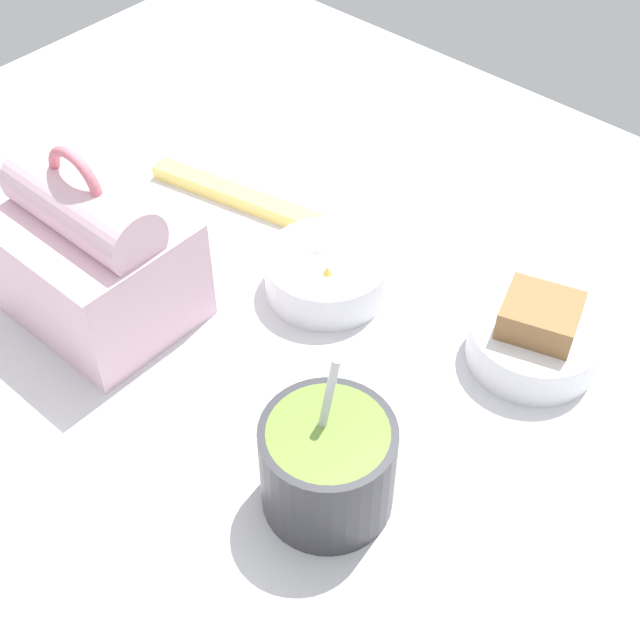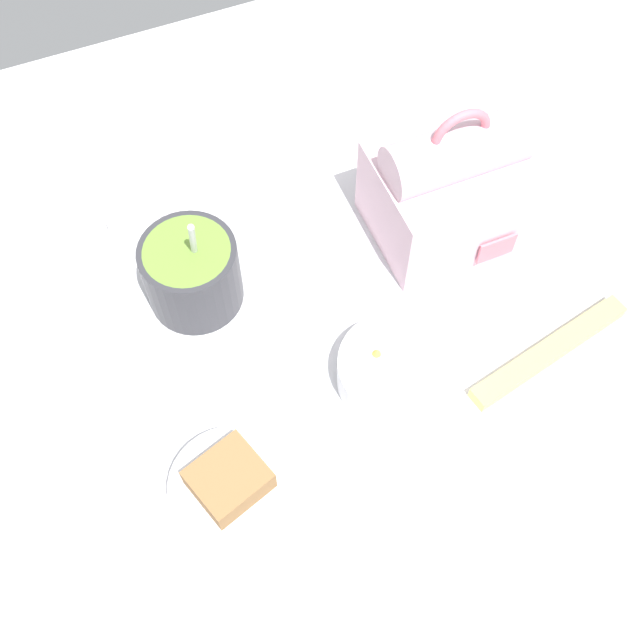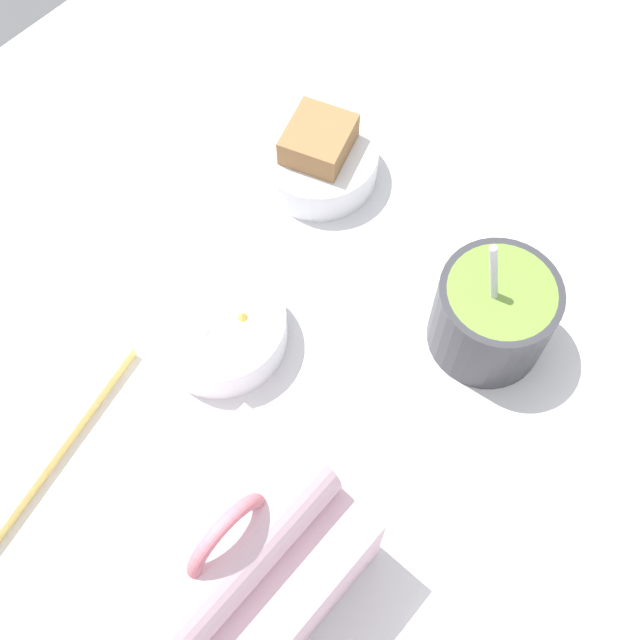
% 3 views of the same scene
% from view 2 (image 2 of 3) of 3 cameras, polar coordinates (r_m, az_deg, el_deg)
% --- Properties ---
extents(desk_surface, '(1.40, 1.10, 0.02)m').
position_cam_2_polar(desk_surface, '(0.91, -2.05, -1.46)').
color(desk_surface, silver).
rests_on(desk_surface, ground).
extents(keyboard, '(0.33, 0.14, 0.02)m').
position_cam_2_polar(keyboard, '(1.06, -7.39, 12.05)').
color(keyboard, silver).
rests_on(keyboard, desk_surface).
extents(lunch_bag, '(0.17, 0.14, 0.19)m').
position_cam_2_polar(lunch_bag, '(0.95, 9.17, 9.28)').
color(lunch_bag, beige).
rests_on(lunch_bag, desk_surface).
extents(soup_cup, '(0.11, 0.11, 0.15)m').
position_cam_2_polar(soup_cup, '(0.90, -9.10, 3.34)').
color(soup_cup, '#333338').
rests_on(soup_cup, desk_surface).
extents(bento_bowl_sandwich, '(0.12, 0.12, 0.07)m').
position_cam_2_polar(bento_bowl_sandwich, '(0.81, -6.29, -11.86)').
color(bento_bowl_sandwich, silver).
rests_on(bento_bowl_sandwich, desk_surface).
extents(bento_bowl_snacks, '(0.13, 0.13, 0.06)m').
position_cam_2_polar(bento_bowl_snacks, '(0.86, 5.37, -3.58)').
color(bento_bowl_snacks, silver).
rests_on(bento_bowl_snacks, desk_surface).
extents(chopstick_case, '(0.21, 0.07, 0.02)m').
position_cam_2_polar(chopstick_case, '(0.92, 15.99, -2.16)').
color(chopstick_case, '#EFD666').
rests_on(chopstick_case, desk_surface).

